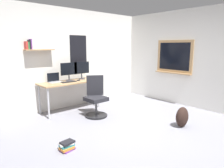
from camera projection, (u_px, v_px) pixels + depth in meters
ground_plane at (136, 133)px, 3.91m from camera, size 5.20×5.20×0.00m
wall_back at (68, 59)px, 5.46m from camera, size 5.00×0.30×2.60m
wall_right at (199, 59)px, 5.30m from camera, size 0.22×5.00×2.60m
desk at (70, 84)px, 5.17m from camera, size 1.54×0.61×0.76m
office_chair at (96, 99)px, 4.82m from camera, size 0.55×0.56×0.95m
laptop at (54, 80)px, 5.02m from camera, size 0.31×0.21×0.23m
monitor_primary at (69, 70)px, 5.20m from camera, size 0.46×0.17×0.46m
monitor_secondary at (82, 69)px, 5.46m from camera, size 0.46×0.17×0.46m
keyboard at (69, 82)px, 5.05m from camera, size 0.37×0.13×0.02m
computer_mouse at (78, 80)px, 5.23m from camera, size 0.10×0.06×0.03m
coffee_mug at (92, 77)px, 5.57m from camera, size 0.08×0.08×0.09m
backpack at (182, 117)px, 4.18m from camera, size 0.32×0.22×0.42m
book_stack_on_floor at (67, 146)px, 3.25m from camera, size 0.25×0.21×0.15m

